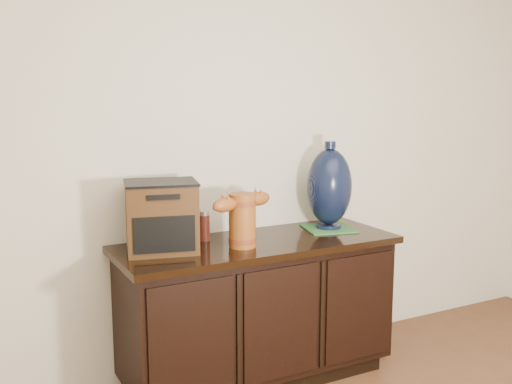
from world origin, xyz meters
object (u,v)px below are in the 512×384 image
sideboard (257,309)px  terracotta_vessel (242,217)px  spray_can (205,226)px  lamp_base (329,187)px  tv_radio (162,217)px

sideboard → terracotta_vessel: (-0.12, -0.07, 0.52)m
spray_can → sideboard: bearing=-29.8°
terracotta_vessel → spray_can: (-0.12, 0.20, -0.07)m
lamp_base → spray_can: lamp_base is taller
spray_can → terracotta_vessel: bearing=-59.9°
tv_radio → lamp_base: 0.97m
sideboard → tv_radio: 0.73m
sideboard → spray_can: spray_can is taller
tv_radio → spray_can: (0.26, 0.09, -0.09)m
terracotta_vessel → tv_radio: (-0.38, 0.11, 0.02)m
tv_radio → lamp_base: lamp_base is taller
spray_can → lamp_base: bearing=-6.7°
terracotta_vessel → spray_can: size_ratio=2.42×
sideboard → lamp_base: (0.48, 0.05, 0.61)m
terracotta_vessel → tv_radio: size_ratio=0.96×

